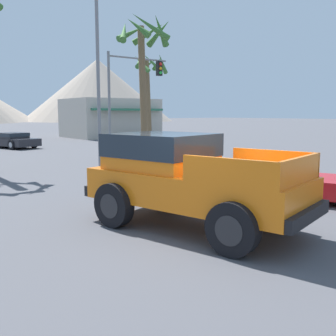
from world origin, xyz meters
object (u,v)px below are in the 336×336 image
traffic_light_main (132,84)px  palm_tree_short (149,77)px  parked_car_dark (12,140)px  street_lamp_post (98,65)px  palm_tree_leaning (144,53)px  orange_pickup_truck (183,174)px

traffic_light_main → palm_tree_short: (5.36, 5.99, 1.13)m
parked_car_dark → street_lamp_post: 15.19m
street_lamp_post → palm_tree_short: street_lamp_post is taller
palm_tree_leaning → palm_tree_short: bearing=54.5°
parked_car_dark → palm_tree_short: palm_tree_short is taller
traffic_light_main → street_lamp_post: bearing=-131.1°
palm_tree_leaning → parked_car_dark: bearing=109.1°
orange_pickup_truck → palm_tree_short: 24.43m
orange_pickup_truck → parked_car_dark: size_ratio=1.11×
orange_pickup_truck → parked_car_dark: orange_pickup_truck is taller
parked_car_dark → street_lamp_post: (-0.46, -14.68, 3.85)m
street_lamp_post → orange_pickup_truck: bearing=-104.6°
palm_tree_leaning → orange_pickup_truck: bearing=-119.8°
palm_tree_short → traffic_light_main: bearing=-131.8°
orange_pickup_truck → street_lamp_post: 8.98m
parked_car_dark → traffic_light_main: 10.47m
orange_pickup_truck → street_lamp_post: (2.12, 8.10, 3.27)m
orange_pickup_truck → street_lamp_post: street_lamp_post is taller
traffic_light_main → street_lamp_post: size_ratio=0.83×
orange_pickup_truck → palm_tree_short: size_ratio=0.74×
traffic_light_main → orange_pickup_truck: bearing=-117.8°
traffic_light_main → street_lamp_post: (-5.42, -6.22, 0.18)m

